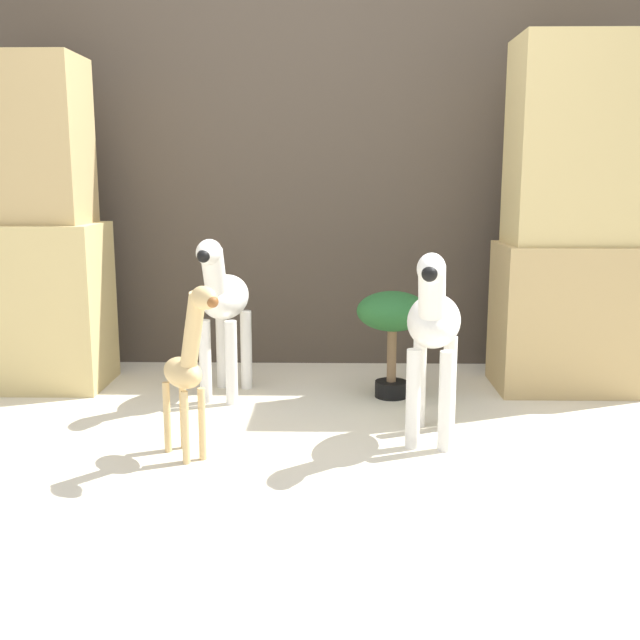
# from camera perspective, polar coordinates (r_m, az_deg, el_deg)

# --- Properties ---
(ground_plane) EXTENTS (14.00, 14.00, 0.00)m
(ground_plane) POSITION_cam_1_polar(r_m,az_deg,el_deg) (2.69, -2.63, -11.46)
(ground_plane) COLOR beige
(wall_back) EXTENTS (6.40, 0.08, 2.20)m
(wall_back) POSITION_cam_1_polar(r_m,az_deg,el_deg) (4.10, -1.27, 11.95)
(wall_back) COLOR #473D33
(wall_back) RESTS_ON ground_plane
(rock_pillar_left) EXTENTS (0.67, 0.44, 1.58)m
(rock_pillar_left) POSITION_cam_1_polar(r_m,az_deg,el_deg) (3.88, -21.17, 5.68)
(rock_pillar_left) COLOR #D1B775
(rock_pillar_left) RESTS_ON ground_plane
(rock_pillar_right) EXTENTS (0.67, 0.44, 1.65)m
(rock_pillar_right) POSITION_cam_1_polar(r_m,az_deg,el_deg) (3.76, 18.67, 6.60)
(rock_pillar_right) COLOR tan
(rock_pillar_right) RESTS_ON ground_plane
(zebra_right) EXTENTS (0.28, 0.53, 0.76)m
(zebra_right) POSITION_cam_1_polar(r_m,az_deg,el_deg) (2.90, 8.62, -0.58)
(zebra_right) COLOR white
(zebra_right) RESTS_ON ground_plane
(zebra_left) EXTENTS (0.26, 0.53, 0.76)m
(zebra_left) POSITION_cam_1_polar(r_m,az_deg,el_deg) (3.47, -7.40, 1.34)
(zebra_left) COLOR white
(zebra_left) RESTS_ON ground_plane
(giraffe_figurine) EXTENTS (0.29, 0.34, 0.66)m
(giraffe_figurine) POSITION_cam_1_polar(r_m,az_deg,el_deg) (2.73, -10.01, -3.07)
(giraffe_figurine) COLOR tan
(giraffe_figurine) RESTS_ON ground_plane
(potted_palm_front) EXTENTS (0.33, 0.33, 0.50)m
(potted_palm_front) POSITION_cam_1_polar(r_m,az_deg,el_deg) (3.48, 5.54, 0.13)
(potted_palm_front) COLOR black
(potted_palm_front) RESTS_ON ground_plane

